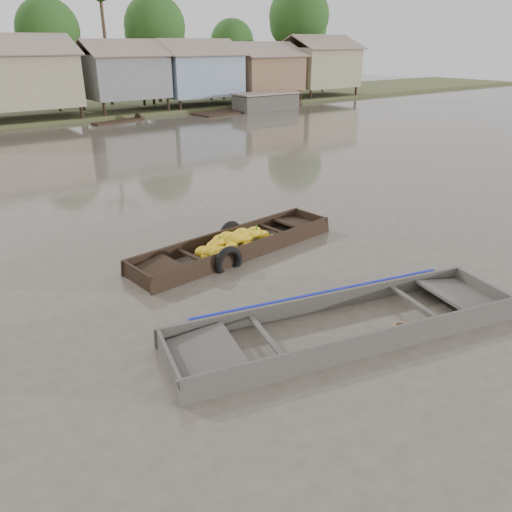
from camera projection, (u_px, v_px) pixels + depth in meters
ground at (274, 313)px, 9.76m from camera, size 120.00×120.00×0.00m
riverbank at (18, 71)px, 33.73m from camera, size 120.00×12.47×10.22m
banana_boat at (233, 246)px, 12.51m from camera, size 5.83×1.95×0.82m
viewer_boat at (345, 329)px, 9.15m from camera, size 6.90×3.29×0.54m
distant_boats at (190, 113)px, 35.13m from camera, size 42.47×3.38×1.38m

